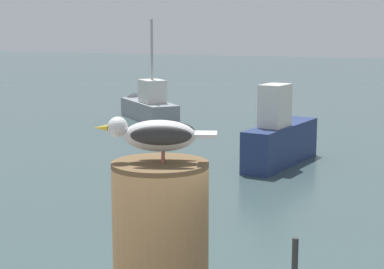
% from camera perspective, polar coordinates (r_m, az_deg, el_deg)
% --- Properties ---
extents(seagull, '(0.38, 0.20, 0.14)m').
position_cam_1_polar(seagull, '(2.00, -3.10, 0.03)').
color(seagull, '#C66960').
rests_on(seagull, mooring_post).
extents(boat_navy, '(0.97, 3.20, 1.76)m').
position_cam_1_polar(boat_navy, '(13.86, 8.12, -0.26)').
color(boat_navy, navy).
rests_on(boat_navy, ground_plane).
extents(boat_grey, '(3.26, 3.02, 3.25)m').
position_cam_1_polar(boat_grey, '(20.66, -4.19, 2.59)').
color(boat_grey, gray).
rests_on(boat_grey, ground_plane).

